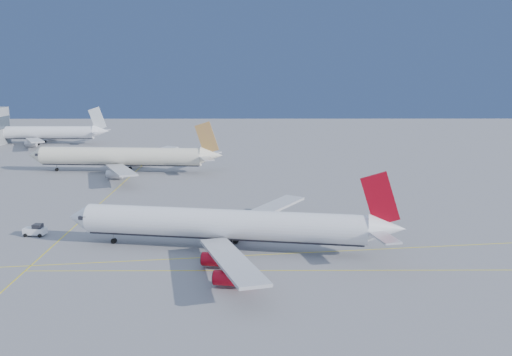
% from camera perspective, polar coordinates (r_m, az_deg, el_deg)
% --- Properties ---
extents(ground, '(500.00, 500.00, 0.00)m').
position_cam_1_polar(ground, '(103.83, 2.07, -6.54)').
color(ground, slate).
rests_on(ground, ground).
extents(taxiway_lines, '(118.86, 140.00, 0.02)m').
position_cam_1_polar(taxiway_lines, '(110.29, -5.76, -5.52)').
color(taxiway_lines, yellow).
rests_on(taxiway_lines, ground).
extents(airliner_virgin, '(59.56, 52.93, 14.74)m').
position_cam_1_polar(airliner_virgin, '(99.14, -2.57, -4.72)').
color(airliner_virgin, white).
rests_on(airliner_virgin, ground).
extents(airliner_etihad, '(59.84, 55.13, 15.61)m').
position_cam_1_polar(airliner_etihad, '(176.21, -12.97, 2.10)').
color(airliner_etihad, beige).
rests_on(airliner_etihad, ground).
extents(airliner_third, '(56.97, 52.72, 15.33)m').
position_cam_1_polar(airliner_third, '(251.26, -20.76, 4.26)').
color(airliner_third, white).
rests_on(airliner_third, ground).
extents(pushback_tug, '(4.19, 2.79, 2.26)m').
position_cam_1_polar(pushback_tug, '(115.79, -21.19, -4.90)').
color(pushback_tug, white).
rests_on(pushback_tug, ground).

